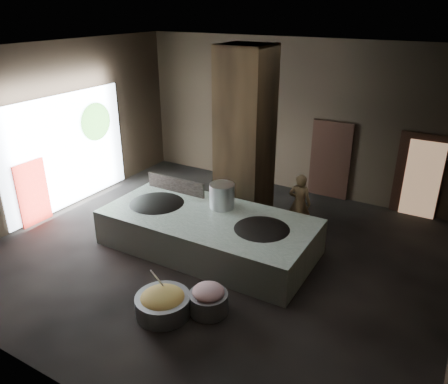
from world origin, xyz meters
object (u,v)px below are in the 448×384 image
Objects in this scene: wok_left at (157,207)px; veg_basin at (163,305)px; hearth_platform at (208,232)px; meat_basin at (209,302)px; cook at (299,203)px; wok_right at (262,233)px; stock_pot at (222,197)px.

wok_left is 1.50× the size of veg_basin.
hearth_platform is 1.49m from wok_left.
meat_basin is (0.70, 0.48, 0.01)m from veg_basin.
cook is 3.90m from meat_basin.
veg_basin is (-0.81, -2.50, -0.56)m from wok_right.
hearth_platform is 2.52m from veg_basin.
wok_right is 1.83m from cook.
stock_pot is (0.05, 0.55, 0.70)m from hearth_platform.
veg_basin is at bearing -107.96° from wok_right.
veg_basin is (0.49, -3.00, -0.94)m from stock_pot.
meat_basin is (2.69, -1.92, -0.55)m from wok_left.
stock_pot is at bearing 99.24° from veg_basin.
veg_basin is at bearing -80.76° from stock_pot.
wok_left reaches higher than hearth_platform.
meat_basin is at bearing 34.44° from veg_basin.
wok_left is 2.42× the size of stock_pot.
meat_basin is at bearing 77.87° from cook.
hearth_platform is at bearing -177.88° from wok_right.
stock_pot is 2.01m from cook.
hearth_platform is 1.39m from wok_right.
veg_basin is (1.99, -2.40, -0.56)m from wok_left.
wok_right is (2.80, 0.10, 0.00)m from wok_left.
stock_pot is 0.42× the size of cook.
wok_right is at bearing 86.88° from meat_basin.
wok_right is at bearing 2.05° from wok_left.
wok_left is 2.11× the size of meat_basin.
cook is (0.17, 1.82, 0.02)m from wok_right.
hearth_platform is 3.17× the size of wok_left.
stock_pot is at bearing 34.00° from cook.
meat_basin is (1.19, -2.52, -0.93)m from stock_pot.
wok_left is at bearing -177.95° from wok_right.
stock_pot reaches higher than veg_basin.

